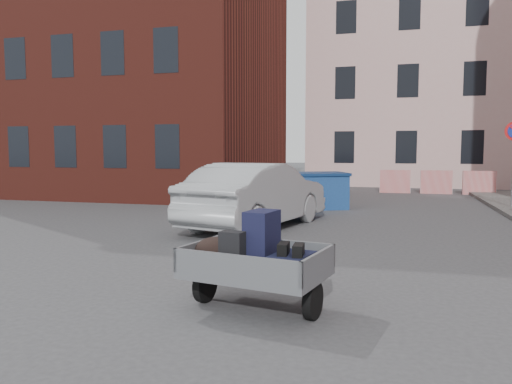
% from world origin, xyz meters
% --- Properties ---
extents(ground, '(120.00, 120.00, 0.00)m').
position_xyz_m(ground, '(0.00, 0.00, 0.00)').
color(ground, '#38383A').
rests_on(ground, ground).
extents(building_brick, '(12.00, 10.00, 14.00)m').
position_xyz_m(building_brick, '(-9.00, 13.00, 7.00)').
color(building_brick, '#591E16').
rests_on(building_brick, ground).
extents(building_pink, '(16.00, 8.00, 14.00)m').
position_xyz_m(building_pink, '(6.00, 22.00, 7.00)').
color(building_pink, '#D4A7A3').
rests_on(building_pink, ground).
extents(far_building, '(6.00, 6.00, 8.00)m').
position_xyz_m(far_building, '(-20.00, 22.00, 4.00)').
color(far_building, maroon).
rests_on(far_building, ground).
extents(barriers, '(4.70, 0.18, 1.00)m').
position_xyz_m(barriers, '(4.20, 15.00, 0.50)').
color(barriers, red).
rests_on(barriers, ground).
extents(trailer, '(1.79, 1.93, 1.20)m').
position_xyz_m(trailer, '(0.82, -1.91, 0.61)').
color(trailer, black).
rests_on(trailer, ground).
extents(dumpster, '(3.11, 2.40, 1.16)m').
position_xyz_m(dumpster, '(-0.40, 8.35, 0.58)').
color(dumpster, '#1D468D').
rests_on(dumpster, ground).
extents(silver_car, '(2.78, 5.09, 1.59)m').
position_xyz_m(silver_car, '(-0.81, 4.20, 0.79)').
color(silver_car, '#9B9EA2').
rests_on(silver_car, ground).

